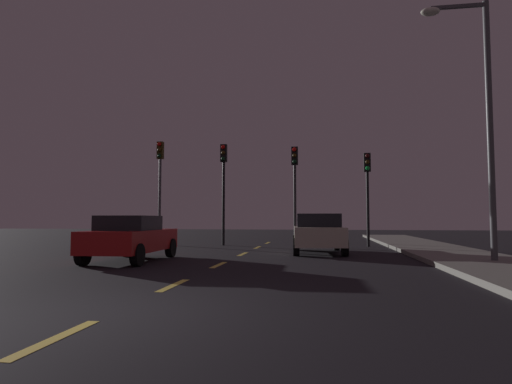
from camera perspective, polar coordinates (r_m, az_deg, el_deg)
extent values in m
plane|color=black|center=(13.00, -4.40, -9.48)|extent=(80.00, 80.00, 0.00)
cube|color=gray|center=(13.47, 28.87, -8.52)|extent=(3.00, 40.00, 0.15)
cube|color=#EACC4C|center=(5.45, -25.32, -17.34)|extent=(0.16, 1.60, 0.01)
cube|color=#EACC4C|center=(8.81, -11.05, -12.20)|extent=(0.16, 1.60, 0.01)
cube|color=#EACC4C|center=(12.42, -5.04, -9.73)|extent=(0.16, 1.60, 0.01)
cube|color=#EACC4C|center=(16.12, -1.80, -8.34)|extent=(0.16, 1.60, 0.01)
cube|color=#EACC4C|center=(19.86, 0.21, -7.45)|extent=(0.16, 1.60, 0.01)
cube|color=#EACC4C|center=(23.62, 1.58, -6.84)|extent=(0.16, 1.60, 0.01)
cylinder|color=#4C4C51|center=(22.54, -12.81, -0.11)|extent=(0.14, 0.14, 5.35)
cube|color=#382D0C|center=(22.78, -12.73, 5.48)|extent=(0.32, 0.24, 0.90)
sphere|color=red|center=(22.69, -12.87, 6.29)|extent=(0.20, 0.20, 0.20)
sphere|color=#3F2D0C|center=(22.64, -12.88, 5.54)|extent=(0.20, 0.20, 0.20)
sphere|color=#0C3319|center=(22.59, -12.89, 4.79)|extent=(0.20, 0.20, 0.20)
cylinder|color=black|center=(21.52, -4.38, -0.34)|extent=(0.14, 0.14, 5.12)
cube|color=black|center=(21.75, -4.36, 5.22)|extent=(0.32, 0.24, 0.90)
sphere|color=red|center=(21.64, -4.45, 6.07)|extent=(0.20, 0.20, 0.20)
sphere|color=#3F2D0C|center=(21.59, -4.45, 5.28)|extent=(0.20, 0.20, 0.20)
sphere|color=#0C3319|center=(21.55, -4.46, 4.49)|extent=(0.20, 0.20, 0.20)
cylinder|color=#2D2D30|center=(21.00, 5.25, -0.55)|extent=(0.14, 0.14, 4.90)
cube|color=black|center=(21.20, 5.22, 4.85)|extent=(0.32, 0.24, 0.90)
sphere|color=red|center=(21.09, 5.19, 5.72)|extent=(0.20, 0.20, 0.20)
sphere|color=#3F2D0C|center=(21.04, 5.20, 4.92)|extent=(0.20, 0.20, 0.20)
sphere|color=#0C3319|center=(21.00, 5.20, 4.11)|extent=(0.20, 0.20, 0.20)
cylinder|color=black|center=(21.07, 14.79, -1.00)|extent=(0.14, 0.14, 4.50)
cube|color=black|center=(21.23, 14.71, 3.87)|extent=(0.32, 0.24, 0.90)
sphere|color=#3F0C0C|center=(21.11, 14.74, 4.73)|extent=(0.20, 0.20, 0.20)
sphere|color=#3F2D0C|center=(21.07, 14.75, 3.92)|extent=(0.20, 0.20, 0.20)
sphere|color=#19D84C|center=(21.03, 14.77, 3.11)|extent=(0.20, 0.20, 0.20)
cube|color=beige|center=(16.79, 8.33, -5.84)|extent=(2.09, 4.05, 0.70)
cube|color=black|center=(16.58, 8.35, -3.79)|extent=(1.73, 1.87, 0.50)
cylinder|color=black|center=(18.19, 5.36, -6.79)|extent=(0.26, 0.65, 0.64)
cylinder|color=black|center=(18.29, 10.77, -6.72)|extent=(0.26, 0.65, 0.64)
cylinder|color=black|center=(15.36, 5.44, -7.37)|extent=(0.26, 0.65, 0.64)
cylinder|color=black|center=(15.47, 11.85, -7.29)|extent=(0.26, 0.65, 0.64)
cube|color=#B21919|center=(14.07, -16.40, -6.25)|extent=(1.86, 4.08, 0.66)
cube|color=black|center=(13.87, -16.68, -4.00)|extent=(1.59, 1.86, 0.45)
cylinder|color=black|center=(15.75, -17.03, -7.14)|extent=(0.24, 0.65, 0.64)
cylinder|color=black|center=(15.17, -11.39, -7.37)|extent=(0.24, 0.65, 0.64)
cylinder|color=black|center=(13.13, -22.24, -7.76)|extent=(0.24, 0.65, 0.64)
cylinder|color=black|center=(12.43, -15.65, -8.14)|extent=(0.24, 0.65, 0.64)
cylinder|color=#4C4C51|center=(14.14, 28.94, 7.21)|extent=(0.18, 0.18, 7.75)
cube|color=#4C4C51|center=(15.05, 25.47, 21.59)|extent=(1.56, 0.10, 0.10)
ellipsoid|color=silver|center=(14.82, 22.38, 21.50)|extent=(0.56, 0.36, 0.24)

